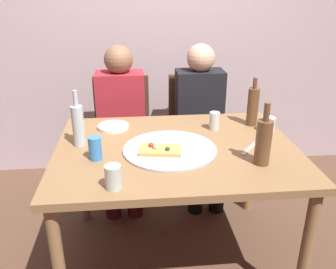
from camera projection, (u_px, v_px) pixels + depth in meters
ground_plane at (175, 253)px, 2.24m from camera, size 8.00×8.00×0.00m
back_wall at (158, 19)px, 2.91m from camera, size 6.00×0.10×2.60m
dining_table at (176, 160)px, 1.98m from camera, size 1.32×1.00×0.75m
pizza_tray at (170, 149)px, 1.91m from camera, size 0.50×0.50×0.01m
pizza_slice_last at (160, 149)px, 1.86m from camera, size 0.24×0.16×0.05m
wine_bottle at (263, 141)px, 1.72m from camera, size 0.08×0.08×0.32m
beer_bottle at (253, 106)px, 2.21m from camera, size 0.07×0.07×0.30m
water_bottle at (78, 125)px, 1.92m from camera, size 0.06×0.06×0.31m
tumbler_near at (113, 177)px, 1.54m from camera, size 0.07×0.07×0.11m
tumbler_far at (268, 124)px, 2.13m from camera, size 0.08×0.08×0.09m
wine_glass at (214, 121)px, 2.16m from camera, size 0.06×0.06×0.11m
soda_can at (95, 148)px, 1.79m from camera, size 0.07×0.07×0.12m
plate_stack at (113, 127)px, 2.20m from camera, size 0.19×0.19×0.02m
table_knife at (251, 147)px, 1.94m from camera, size 0.16×0.18×0.01m
chair_left at (122, 127)px, 2.84m from camera, size 0.44×0.44×0.90m
chair_right at (197, 124)px, 2.89m from camera, size 0.44×0.44×0.90m
guest_in_sweater at (121, 119)px, 2.65m from camera, size 0.36×0.56×1.17m
guest_in_beanie at (201, 116)px, 2.70m from camera, size 0.36×0.56×1.17m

